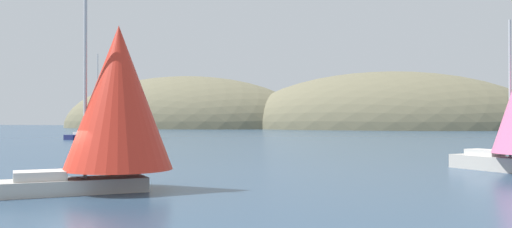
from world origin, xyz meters
TOP-DOWN VIEW (x-y plane):
  - ground_plane at (0.00, 0.00)m, footprint 360.00×360.00m
  - headland_center at (5.00, 135.00)m, footprint 83.56×44.00m
  - headland_left at (-55.00, 135.00)m, footprint 78.70×44.00m
  - sailboat_orange_sail at (-30.41, 52.20)m, footprint 7.39×10.52m
  - sailboat_scarlet_sail at (1.59, 0.70)m, footprint 7.40×6.97m

SIDE VIEW (x-z plane):
  - ground_plane at x=0.00m, z-range 0.00..0.00m
  - headland_center at x=5.00m, z-range -15.63..15.63m
  - headland_left at x=-55.00m, z-range -15.65..15.65m
  - sailboat_scarlet_sail at x=1.59m, z-range -0.27..7.56m
  - sailboat_orange_sail at x=-30.41m, z-range 0.13..12.40m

